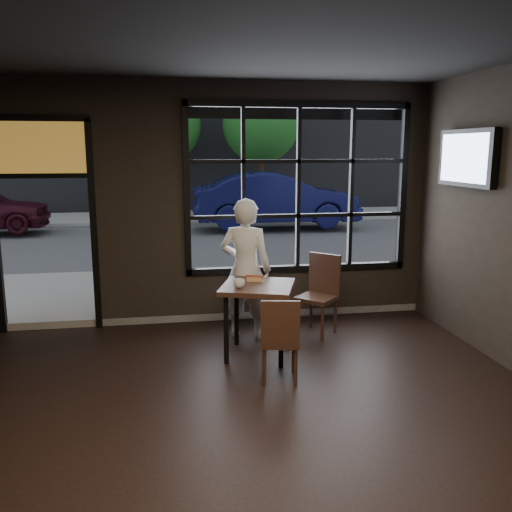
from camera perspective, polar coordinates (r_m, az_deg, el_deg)
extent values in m
cube|color=black|center=(4.38, -0.38, -21.02)|extent=(6.00, 7.00, 0.02)
cube|color=black|center=(3.81, -0.45, 24.63)|extent=(6.00, 7.00, 0.02)
cube|color=black|center=(7.40, 4.47, 7.08)|extent=(3.06, 0.12, 2.28)
cube|color=orange|center=(7.32, -21.90, 10.59)|extent=(1.20, 0.06, 0.70)
cube|color=#545456|center=(27.76, -8.41, 6.20)|extent=(60.00, 41.00, 0.04)
cube|color=#5B5956|center=(27.16, -8.84, 22.02)|extent=(28.00, 12.00, 15.00)
cube|color=#301C14|center=(6.18, 0.17, -6.76)|extent=(0.98, 0.98, 0.84)
cube|color=#301C14|center=(5.55, 2.50, -8.64)|extent=(0.44, 0.44, 0.89)
cube|color=#301C14|center=(6.91, 6.43, -4.14)|extent=(0.62, 0.62, 1.01)
imported|color=silver|center=(6.65, -1.09, -1.40)|extent=(0.75, 0.64, 1.75)
imported|color=silver|center=(5.93, -1.78, -2.90)|extent=(0.16, 0.16, 0.10)
cube|color=black|center=(6.91, 21.33, 9.59)|extent=(0.13, 1.14, 0.67)
imported|color=#0D0F3D|center=(15.89, 2.04, 5.97)|extent=(4.82, 1.77, 1.58)
cylinder|color=#332114|center=(19.19, -9.65, 7.65)|extent=(0.22, 0.22, 2.40)
sphere|color=#256B23|center=(19.18, -9.85, 13.51)|extent=(2.62, 2.62, 2.62)
cylinder|color=#332114|center=(19.02, 0.49, 7.77)|extent=(0.22, 0.22, 2.40)
sphere|color=#144D1B|center=(19.00, 0.50, 13.68)|extent=(2.62, 2.62, 2.62)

